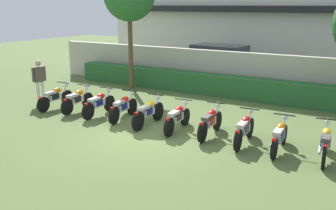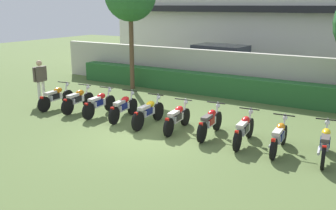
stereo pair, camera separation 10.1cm
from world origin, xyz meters
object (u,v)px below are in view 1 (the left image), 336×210
object	(u,v)px
motorcycle_in_row_2	(99,103)
motorcycle_in_row_6	(210,122)
parked_car	(221,63)
motorcycle_in_row_0	(55,97)
motorcycle_in_row_8	(280,136)
motorcycle_in_row_9	(325,143)
motorcycle_in_row_7	(244,129)
motorcycle_in_row_4	(148,112)
motorcycle_in_row_5	(177,117)
inspector_person	(39,77)
motorcycle_in_row_3	(123,107)
motorcycle_in_row_1	(77,100)

from	to	relation	value
motorcycle_in_row_2	motorcycle_in_row_6	xyz separation A→B (m)	(4.44, 0.04, 0.00)
parked_car	motorcycle_in_row_0	xyz separation A→B (m)	(-3.28, -8.49, -0.49)
motorcycle_in_row_6	parked_car	bearing A→B (deg)	17.24
motorcycle_in_row_6	motorcycle_in_row_8	size ratio (longest dim) A/B	1.02
parked_car	motorcycle_in_row_6	xyz separation A→B (m)	(3.29, -8.34, -0.48)
parked_car	motorcycle_in_row_9	size ratio (longest dim) A/B	2.39
motorcycle_in_row_7	motorcycle_in_row_4	bearing A→B (deg)	84.92
motorcycle_in_row_6	motorcycle_in_row_8	xyz separation A→B (m)	(2.17, -0.16, -0.02)
motorcycle_in_row_6	motorcycle_in_row_8	bearing A→B (deg)	-98.59
motorcycle_in_row_7	motorcycle_in_row_6	bearing A→B (deg)	79.66
motorcycle_in_row_7	motorcycle_in_row_9	bearing A→B (deg)	-94.81
motorcycle_in_row_5	motorcycle_in_row_9	distance (m)	4.45
parked_car	inspector_person	distance (m)	9.30
motorcycle_in_row_0	motorcycle_in_row_5	size ratio (longest dim) A/B	1.03
motorcycle_in_row_0	inspector_person	bearing A→B (deg)	67.99
motorcycle_in_row_0	motorcycle_in_row_3	xyz separation A→B (m)	(3.20, 0.17, 0.01)
motorcycle_in_row_4	motorcycle_in_row_8	xyz separation A→B (m)	(4.40, -0.07, -0.02)
motorcycle_in_row_6	motorcycle_in_row_7	size ratio (longest dim) A/B	1.01
motorcycle_in_row_7	motorcycle_in_row_8	size ratio (longest dim) A/B	1.01
motorcycle_in_row_1	motorcycle_in_row_5	world-z (taller)	motorcycle_in_row_1
motorcycle_in_row_2	motorcycle_in_row_7	bearing A→B (deg)	-95.62
motorcycle_in_row_5	motorcycle_in_row_2	bearing A→B (deg)	83.99
parked_car	motorcycle_in_row_7	size ratio (longest dim) A/B	2.44
parked_car	motorcycle_in_row_1	xyz separation A→B (m)	(-2.22, -8.38, -0.49)
motorcycle_in_row_9	inspector_person	bearing A→B (deg)	80.35
motorcycle_in_row_1	inspector_person	size ratio (longest dim) A/B	1.04
motorcycle_in_row_6	motorcycle_in_row_8	world-z (taller)	motorcycle_in_row_6
motorcycle_in_row_7	motorcycle_in_row_5	bearing A→B (deg)	84.58
motorcycle_in_row_3	motorcycle_in_row_9	xyz separation A→B (m)	(6.71, -0.13, 0.01)
motorcycle_in_row_2	motorcycle_in_row_3	xyz separation A→B (m)	(1.07, 0.06, -0.00)
motorcycle_in_row_3	motorcycle_in_row_4	bearing A→B (deg)	-103.71
parked_car	motorcycle_in_row_7	xyz separation A→B (m)	(4.42, -8.45, -0.49)
motorcycle_in_row_8	inspector_person	size ratio (longest dim) A/B	1.07
motorcycle_in_row_5	motorcycle_in_row_8	xyz separation A→B (m)	(3.28, -0.08, -0.01)
motorcycle_in_row_1	motorcycle_in_row_7	size ratio (longest dim) A/B	0.96
motorcycle_in_row_2	motorcycle_in_row_4	size ratio (longest dim) A/B	0.97
parked_car	motorcycle_in_row_5	xyz separation A→B (m)	(2.17, -8.43, -0.49)
motorcycle_in_row_1	motorcycle_in_row_2	bearing A→B (deg)	-94.95
motorcycle_in_row_5	motorcycle_in_row_6	world-z (taller)	motorcycle_in_row_6
parked_car	motorcycle_in_row_4	distance (m)	8.52
motorcycle_in_row_3	inspector_person	world-z (taller)	inspector_person
motorcycle_in_row_1	motorcycle_in_row_8	size ratio (longest dim) A/B	0.97
motorcycle_in_row_3	motorcycle_in_row_8	xyz separation A→B (m)	(5.54, -0.18, -0.01)
motorcycle_in_row_1	motorcycle_in_row_6	distance (m)	5.51
motorcycle_in_row_0	motorcycle_in_row_7	world-z (taller)	motorcycle_in_row_7
motorcycle_in_row_1	motorcycle_in_row_3	xyz separation A→B (m)	(2.14, 0.06, 0.00)
motorcycle_in_row_1	motorcycle_in_row_6	size ratio (longest dim) A/B	0.95
motorcycle_in_row_0	motorcycle_in_row_2	size ratio (longest dim) A/B	1.00
motorcycle_in_row_5	motorcycle_in_row_9	bearing A→B (deg)	-95.46
parked_car	motorcycle_in_row_0	distance (m)	9.12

